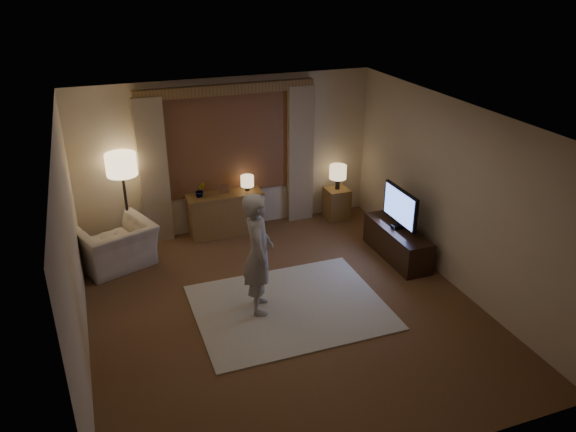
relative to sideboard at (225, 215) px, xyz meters
name	(u,v)px	position (x,y,z in m)	size (l,w,h in m)	color
room	(271,204)	(0.16, -2.00, 0.98)	(5.04, 5.54, 2.64)	brown
rug	(290,307)	(0.23, -2.49, -0.34)	(2.50, 2.00, 0.02)	beige
sideboard	(225,215)	(0.00, 0.00, 0.00)	(1.20, 0.40, 0.70)	brown
picture_frame	(224,190)	(0.00, 0.00, 0.45)	(0.16, 0.02, 0.20)	brown
plant	(200,190)	(-0.40, 0.00, 0.50)	(0.17, 0.13, 0.30)	#999999
table_lamp_sideboard	(247,182)	(0.40, 0.00, 0.55)	(0.22, 0.22, 0.30)	black
floor_lamp	(122,170)	(-1.58, 0.00, 1.00)	(0.47, 0.47, 1.61)	black
armchair	(116,246)	(-1.83, -0.52, -0.01)	(1.05, 0.92, 0.68)	#BFB29D
side_table	(337,203)	(2.04, -0.05, -0.07)	(0.40, 0.40, 0.56)	brown
table_lamp_side	(338,173)	(2.04, -0.05, 0.52)	(0.30, 0.30, 0.44)	black
tv_stand	(397,243)	(2.31, -1.73, -0.10)	(0.45, 1.40, 0.50)	black
tv	(400,207)	(2.31, -1.73, 0.51)	(0.22, 0.89, 0.65)	black
person	(258,254)	(-0.15, -2.39, 0.50)	(0.60, 0.40, 1.65)	#9C9690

